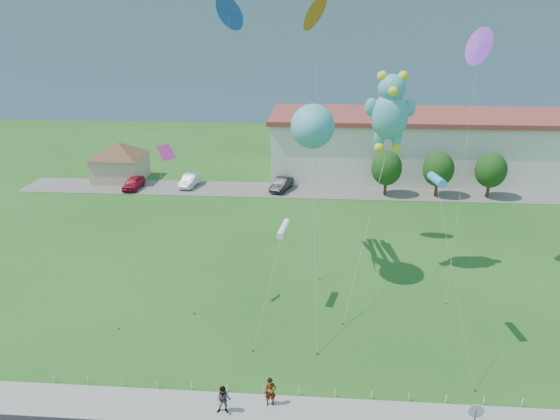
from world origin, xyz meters
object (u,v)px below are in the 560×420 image
object	(u,v)px
stop_sign	(475,415)
pedestrian_right	(224,400)
pedestrian_left	(270,392)
teddy_bear_kite	(390,110)
pavilion	(119,157)
parked_car_red	(134,183)
parked_car_black	(282,184)
warehouse	(498,145)
parked_car_silver	(190,180)
octopus_kite	(313,132)

from	to	relation	value
stop_sign	pedestrian_right	bearing A→B (deg)	174.53
pedestrian_left	teddy_bear_kite	world-z (taller)	teddy_bear_kite
pavilion	parked_car_red	world-z (taller)	pavilion
pedestrian_right	parked_car_black	xyz separation A→B (m)	(0.34, 38.02, -0.10)
warehouse	pedestrian_right	world-z (taller)	warehouse
stop_sign	pavilion	bearing A→B (deg)	128.44
stop_sign	teddy_bear_kite	bearing A→B (deg)	97.27
pedestrian_left	parked_car_silver	distance (m)	40.41
pavilion	stop_sign	world-z (taller)	pavilion
pedestrian_right	octopus_kite	xyz separation A→B (m)	(4.18, 16.20, 10.90)
parked_car_silver	octopus_kite	world-z (taller)	octopus_kite
pedestrian_left	pavilion	bearing A→B (deg)	109.50
parked_car_red	octopus_kite	size ratio (longest dim) A/B	0.27
pavilion	teddy_bear_kite	world-z (taller)	teddy_bear_kite
stop_sign	pedestrian_left	bearing A→B (deg)	168.86
pavilion	octopus_kite	world-z (taller)	octopus_kite
pedestrian_left	parked_car_silver	world-z (taller)	pedestrian_left
pedestrian_left	teddy_bear_kite	distance (m)	22.19
stop_sign	parked_car_red	world-z (taller)	stop_sign
warehouse	parked_car_silver	bearing A→B (deg)	-168.42
teddy_bear_kite	parked_car_black	bearing A→B (deg)	115.21
parked_car_silver	pedestrian_right	bearing A→B (deg)	-65.66
pedestrian_right	teddy_bear_kite	xyz separation A→B (m)	(9.95, 17.61, 12.34)
stop_sign	parked_car_black	distance (m)	41.01
parked_car_silver	parked_car_black	world-z (taller)	parked_car_black
parked_car_silver	parked_car_red	bearing A→B (deg)	-158.91
parked_car_silver	parked_car_black	bearing A→B (deg)	4.28
pedestrian_left	teddy_bear_kite	bearing A→B (deg)	54.96
pavilion	octopus_kite	xyz separation A→B (m)	(25.34, -24.82, 8.79)
teddy_bear_kite	parked_car_red	bearing A→B (deg)	145.04
warehouse	parked_car_red	world-z (taller)	warehouse
parked_car_black	octopus_kite	bearing A→B (deg)	-63.23
warehouse	parked_car_red	xyz separation A→B (m)	(-46.95, -9.80, -3.32)
pavilion	parked_car_red	size ratio (longest dim) A/B	2.11
stop_sign	teddy_bear_kite	xyz separation A→B (m)	(-2.40, 18.79, 11.38)
pavilion	pedestrian_left	bearing A→B (deg)	-59.68
octopus_kite	stop_sign	bearing A→B (deg)	-64.84
pavilion	parked_car_black	size ratio (longest dim) A/B	2.01
warehouse	pedestrian_left	world-z (taller)	warehouse
stop_sign	teddy_bear_kite	world-z (taller)	teddy_bear_kite
parked_car_silver	pavilion	bearing A→B (deg)	175.19
parked_car_red	parked_car_black	xyz separation A→B (m)	(18.44, 0.80, 0.01)
parked_car_red	octopus_kite	bearing A→B (deg)	-41.52
pedestrian_right	parked_car_black	size ratio (longest dim) A/B	0.36
pedestrian_left	parked_car_black	bearing A→B (deg)	82.31
warehouse	parked_car_silver	world-z (taller)	warehouse
pedestrian_right	parked_car_silver	bearing A→B (deg)	106.42
pedestrian_right	teddy_bear_kite	distance (m)	23.69
pedestrian_left	octopus_kite	distance (m)	18.96
parked_car_silver	octopus_kite	bearing A→B (deg)	-47.45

